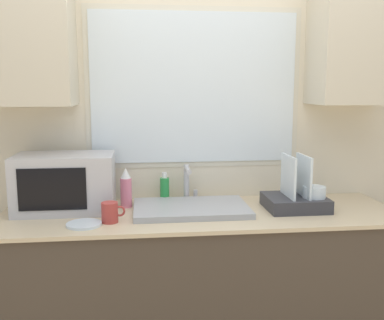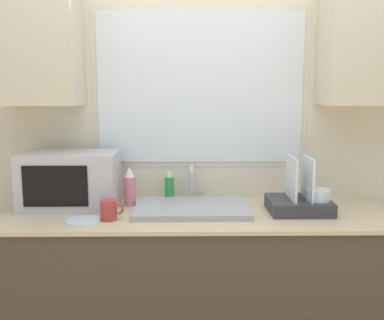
# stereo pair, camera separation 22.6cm
# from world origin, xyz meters

# --- Properties ---
(countertop) EXTENTS (2.07, 0.65, 0.92)m
(countertop) POSITION_xyz_m (0.00, 0.31, 0.46)
(countertop) COLOR #42382D
(countertop) RESTS_ON ground_plane
(wall_back) EXTENTS (6.00, 0.38, 2.60)m
(wall_back) POSITION_xyz_m (0.00, 0.62, 1.41)
(wall_back) COLOR beige
(wall_back) RESTS_ON ground_plane
(sink_basin) EXTENTS (0.60, 0.40, 0.03)m
(sink_basin) POSITION_xyz_m (-0.05, 0.33, 0.93)
(sink_basin) COLOR #9EA0A5
(sink_basin) RESTS_ON countertop
(faucet) EXTENTS (0.08, 0.16, 0.21)m
(faucet) POSITION_xyz_m (-0.05, 0.54, 1.04)
(faucet) COLOR #B7B7BC
(faucet) RESTS_ON countertop
(microwave) EXTENTS (0.51, 0.32, 0.30)m
(microwave) POSITION_xyz_m (-0.71, 0.42, 1.07)
(microwave) COLOR #B2B2B7
(microwave) RESTS_ON countertop
(dish_rack) EXTENTS (0.31, 0.28, 0.29)m
(dish_rack) POSITION_xyz_m (0.51, 0.30, 0.98)
(dish_rack) COLOR #333338
(dish_rack) RESTS_ON countertop
(spray_bottle) EXTENTS (0.06, 0.06, 0.22)m
(spray_bottle) POSITION_xyz_m (-0.39, 0.45, 1.02)
(spray_bottle) COLOR #D8728C
(spray_bottle) RESTS_ON countertop
(soap_bottle) EXTENTS (0.05, 0.05, 0.17)m
(soap_bottle) POSITION_xyz_m (-0.18, 0.55, 0.99)
(soap_bottle) COLOR #268C3F
(soap_bottle) RESTS_ON countertop
(mug_near_sink) EXTENTS (0.11, 0.08, 0.10)m
(mug_near_sink) POSITION_xyz_m (-0.46, 0.18, 0.97)
(mug_near_sink) COLOR #A53833
(mug_near_sink) RESTS_ON countertop
(small_plate) EXTENTS (0.17, 0.17, 0.01)m
(small_plate) POSITION_xyz_m (-0.58, 0.14, 0.92)
(small_plate) COLOR silver
(small_plate) RESTS_ON countertop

